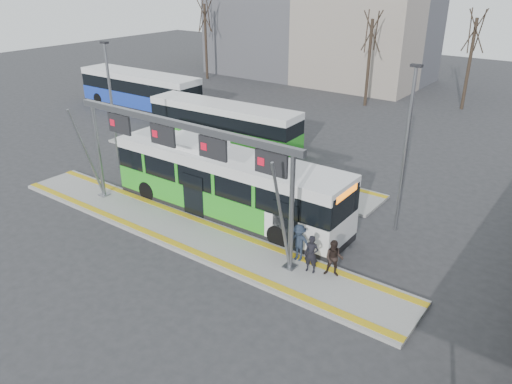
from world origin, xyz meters
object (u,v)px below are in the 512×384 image
Objects in this scene: hero_bus at (227,184)px; passenger_b at (334,258)px; gantry at (181,145)px; passenger_c at (299,243)px; passenger_a at (311,254)px.

passenger_b is at bearing -16.16° from hero_bus.
gantry is 7.91× the size of passenger_c.
passenger_b is (0.87, 0.29, -0.02)m from passenger_a.
passenger_c reaches higher than passenger_a.
hero_bus is at bearing 158.06° from passenger_c.
passenger_b is at bearing -8.97° from passenger_c.
passenger_c is at bearing 141.57° from passenger_a.
gantry reaches higher than passenger_c.
gantry is at bearing -100.78° from hero_bus.
passenger_b is at bearing 4.39° from gantry.
passenger_c reaches higher than passenger_b.
hero_bus is 8.26× the size of passenger_b.
passenger_a is 0.97× the size of passenger_c.
hero_bus is 8.06× the size of passenger_a.
gantry is 1.01× the size of hero_bus.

